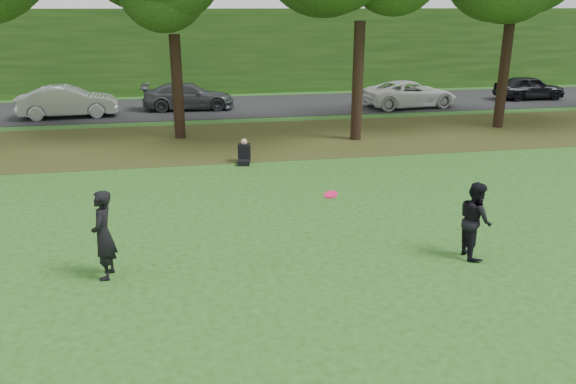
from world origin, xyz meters
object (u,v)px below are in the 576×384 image
Objects in this scene: player_right at (475,220)px; seated_person at (244,154)px; frisbee at (331,194)px; player_left at (103,235)px.

seated_person is (-4.00, 8.50, -0.52)m from player_right.
player_left is at bearing 172.06° from frisbee.
player_left is at bearing -104.03° from seated_person.
player_left is 1.09× the size of player_right.
player_right is (7.66, -0.42, -0.07)m from player_left.
player_right reaches higher than seated_person.
player_right is 2.01× the size of seated_person.
frisbee is at bearing 97.65° from player_right.
player_left is at bearing 91.09° from player_right.
frisbee reaches higher than player_right.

